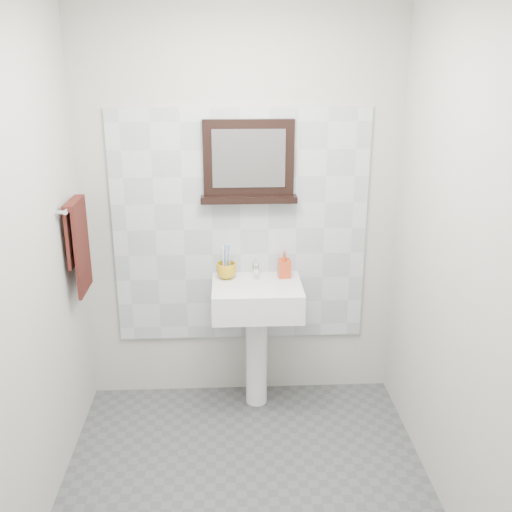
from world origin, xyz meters
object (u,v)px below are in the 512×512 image
Objects in this scene: toothbrush_cup at (226,271)px; soap_dispenser at (284,264)px; framed_mirror at (249,163)px; hand_towel at (78,239)px; pedestal_sink at (257,311)px.

soap_dispenser reaches higher than toothbrush_cup.
framed_mirror is (-0.22, 0.08, 0.63)m from soap_dispenser.
soap_dispenser is 1.25m from hand_towel.
hand_towel is (-1.21, -0.20, 0.24)m from soap_dispenser.
framed_mirror reaches higher than toothbrush_cup.
pedestal_sink is 7.57× the size of toothbrush_cup.
pedestal_sink is 1.75× the size of hand_towel.
framed_mirror is at bearing 15.40° from hand_towel.
framed_mirror reaches higher than soap_dispenser.
soap_dispenser is at bearing 31.17° from pedestal_sink.
framed_mirror reaches higher than hand_towel.
soap_dispenser is at bearing 9.15° from hand_towel.
toothbrush_cup is at bearing 12.80° from hand_towel.
hand_towel is (-0.99, -0.27, -0.38)m from framed_mirror.
framed_mirror reaches higher than pedestal_sink.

